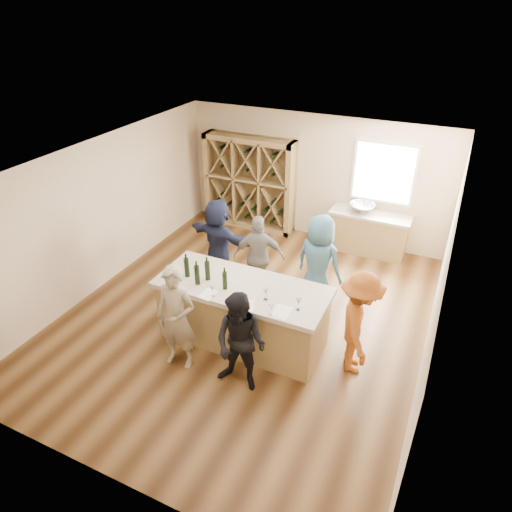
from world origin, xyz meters
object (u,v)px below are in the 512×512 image
at_px(person_near_left, 177,318).
at_px(sink, 362,208).
at_px(wine_bottle_b, 197,275).
at_px(person_far_left, 219,241).
at_px(wine_rack, 249,183).
at_px(person_near_right, 240,343).
at_px(wine_bottle_c, 207,271).
at_px(wine_bottle_e, 225,281).
at_px(person_far_mid, 259,257).
at_px(tasting_counter_base, 243,315).
at_px(person_far_right, 318,263).
at_px(wine_bottle_a, 187,267).
at_px(person_server, 359,323).

bearing_deg(person_near_left, sink, 65.99).
xyz_separation_m(wine_bottle_b, person_far_left, (-0.60, 1.74, -0.39)).
relative_size(wine_rack, person_near_right, 1.39).
xyz_separation_m(wine_bottle_c, person_near_left, (-0.08, -0.81, -0.38)).
bearing_deg(wine_bottle_e, person_far_mid, 94.65).
bearing_deg(person_far_left, sink, -122.97).
bearing_deg(wine_bottle_e, tasting_counter_base, 43.65).
bearing_deg(person_far_right, wine_bottle_c, 61.42).
height_order(person_near_left, person_far_left, person_near_left).
bearing_deg(person_far_right, person_far_left, 11.56).
relative_size(wine_bottle_a, wine_bottle_e, 1.10).
bearing_deg(person_near_right, wine_bottle_a, 151.03).
bearing_deg(person_near_right, person_far_left, 126.21).
bearing_deg(sink, wine_bottle_b, -111.71).
relative_size(person_near_right, person_server, 0.94).
xyz_separation_m(wine_bottle_a, person_near_right, (1.33, -0.78, -0.45)).
distance_m(wine_bottle_a, person_far_left, 1.70).
bearing_deg(wine_bottle_b, wine_rack, 104.79).
bearing_deg(sink, wine_bottle_e, -106.29).
bearing_deg(wine_bottle_e, wine_bottle_c, 163.03).
bearing_deg(wine_bottle_e, person_far_left, 122.15).
xyz_separation_m(wine_bottle_e, person_far_mid, (-0.12, 1.51, -0.42)).
distance_m(wine_rack, person_server, 5.15).
bearing_deg(wine_bottle_e, person_near_right, -49.41).
bearing_deg(wine_rack, person_far_mid, -60.92).
distance_m(tasting_counter_base, person_near_left, 1.15).
relative_size(person_server, person_far_right, 0.93).
height_order(sink, wine_bottle_c, wine_bottle_c).
relative_size(wine_rack, person_far_mid, 1.36).
height_order(person_server, person_far_left, person_far_left).
bearing_deg(sink, person_far_left, -133.84).
xyz_separation_m(sink, wine_bottle_b, (-1.61, -4.05, 0.23)).
relative_size(wine_bottle_b, wine_bottle_c, 1.01).
xyz_separation_m(sink, person_far_right, (-0.18, -2.38, -0.11)).
distance_m(wine_bottle_b, wine_bottle_e, 0.45).
bearing_deg(person_server, person_near_left, 94.60).
xyz_separation_m(person_near_left, person_near_right, (1.06, -0.03, -0.07)).
height_order(sink, person_far_left, person_far_left).
bearing_deg(person_server, person_near_right, 109.01).
bearing_deg(wine_bottle_b, sink, 68.29).
bearing_deg(tasting_counter_base, wine_bottle_e, -136.35).
height_order(tasting_counter_base, person_far_right, person_far_right).
distance_m(sink, wine_bottle_a, 4.36).
distance_m(wine_bottle_a, person_server, 2.77).
distance_m(wine_bottle_e, person_near_right, 1.05).
relative_size(wine_rack, tasting_counter_base, 0.85).
height_order(wine_bottle_e, person_far_right, person_far_right).
bearing_deg(person_near_left, person_near_right, -6.50).
bearing_deg(person_far_right, person_near_left, 71.78).
xyz_separation_m(person_server, person_far_right, (-1.03, 1.27, 0.06)).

